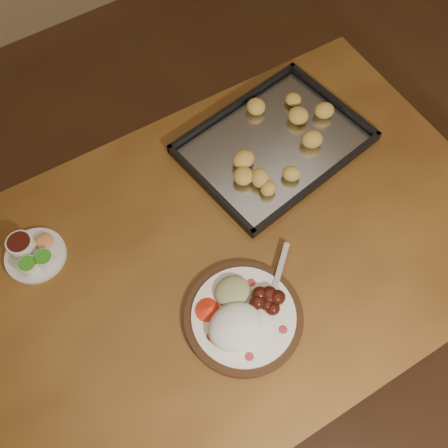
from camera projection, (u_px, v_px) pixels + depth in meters
ground at (284, 323)px, 1.91m from camera, size 4.00×4.00×0.00m
dining_table at (210, 275)px, 1.30m from camera, size 1.53×0.95×0.75m
dinner_plate at (241, 316)px, 1.13m from camera, size 0.33×0.27×0.06m
condiment_saucer at (32, 253)px, 1.20m from camera, size 0.15×0.15×0.05m
baking_tray at (274, 143)px, 1.36m from camera, size 0.51×0.41×0.05m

